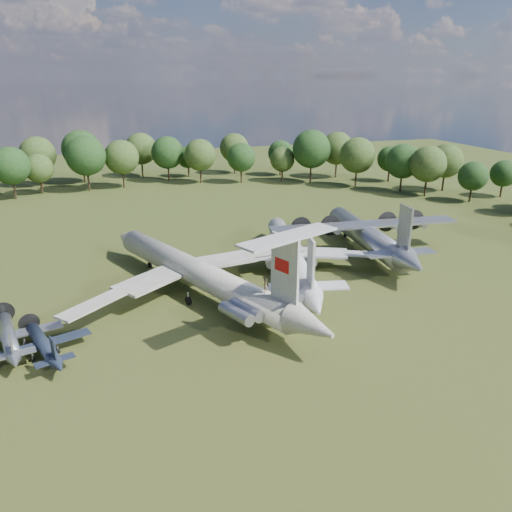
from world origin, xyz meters
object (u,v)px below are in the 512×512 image
object	(u,v)px
an12_transport	(366,239)
small_prop_northwest	(9,340)
tu104_jet	(290,259)
person_on_il62	(265,285)
small_prop_west	(44,347)
il62_airliner	(198,277)

from	to	relation	value
an12_transport	small_prop_northwest	distance (m)	57.85
tu104_jet	small_prop_northwest	distance (m)	41.02
small_prop_northwest	person_on_il62	distance (m)	29.90
tu104_jet	small_prop_west	bearing A→B (deg)	-144.29
small_prop_west	small_prop_northwest	bearing A→B (deg)	124.61
il62_airliner	person_on_il62	world-z (taller)	person_on_il62
il62_airliner	tu104_jet	world-z (taller)	il62_airliner
il62_airliner	person_on_il62	bearing A→B (deg)	-90.00
tu104_jet	small_prop_west	distance (m)	38.40
il62_airliner	small_prop_northwest	distance (m)	24.99
small_prop_west	person_on_il62	world-z (taller)	person_on_il62
small_prop_west	tu104_jet	bearing A→B (deg)	4.54
il62_airliner	an12_transport	distance (m)	32.92
il62_airliner	person_on_il62	xyz separation A→B (m)	(5.59, -13.21, 3.45)
small_prop_west	small_prop_northwest	size ratio (longest dim) A/B	0.90
il62_airliner	small_prop_west	size ratio (longest dim) A/B	3.64
tu104_jet	person_on_il62	bearing A→B (deg)	-107.85
an12_transport	person_on_il62	xyz separation A→B (m)	(-26.18, -21.85, 3.52)
tu104_jet	small_prop_west	size ratio (longest dim) A/B	3.12
an12_transport	tu104_jet	bearing A→B (deg)	-158.61
il62_airliner	small_prop_west	world-z (taller)	il62_airliner
person_on_il62	tu104_jet	bearing A→B (deg)	-155.95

